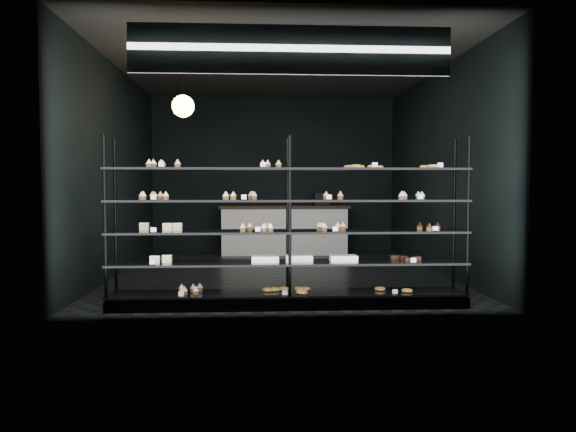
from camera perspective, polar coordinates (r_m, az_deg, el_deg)
The scene contains 5 objects.
room at distance 8.73m, azimuth -0.87°, elevation 4.60°, with size 5.01×6.01×3.20m.
display_shelf at distance 6.32m, azimuth -0.12°, elevation -3.60°, with size 4.00×0.50×1.91m.
signage at distance 5.97m, azimuth 0.33°, elevation 16.51°, with size 3.30×0.05×0.50m.
pendant_lamp at distance 7.90m, azimuth -10.61°, elevation 10.92°, with size 0.30×0.30×0.88m.
service_counter at distance 11.27m, azimuth -0.34°, elevation -1.34°, with size 2.58×0.65×1.23m.
Camera 1 is at (-0.36, -8.72, 1.36)m, focal length 35.00 mm.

